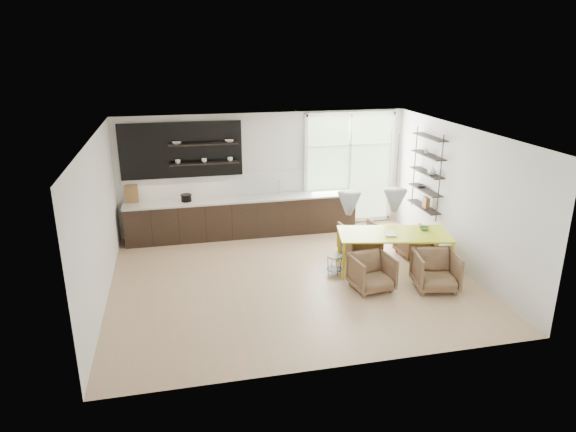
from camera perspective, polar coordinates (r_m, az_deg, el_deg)
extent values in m
cube|color=tan|center=(10.27, 0.47, -7.02)|extent=(7.00, 6.00, 0.01)
cube|color=silver|center=(12.56, -2.62, 4.84)|extent=(7.00, 0.02, 2.90)
cube|color=silver|center=(9.60, -20.31, -0.72)|extent=(0.02, 6.00, 2.90)
cube|color=silver|center=(11.03, 18.50, 1.91)|extent=(0.02, 6.00, 2.90)
cube|color=white|center=(9.39, 0.51, 9.18)|extent=(7.00, 6.00, 0.01)
cube|color=#B2D1A5|center=(13.07, 6.76, 5.27)|extent=(2.20, 0.02, 2.70)
cube|color=white|center=(13.04, 6.80, 5.24)|extent=(2.30, 0.08, 2.80)
cone|color=silver|center=(9.47, 6.79, 1.35)|extent=(0.44, 0.44, 0.42)
cone|color=silver|center=(9.80, 11.77, 1.68)|extent=(0.44, 0.44, 0.42)
cylinder|color=black|center=(9.26, 6.98, 6.11)|extent=(0.01, 0.01, 0.89)
cylinder|color=black|center=(9.60, 12.09, 6.28)|extent=(0.01, 0.01, 0.89)
cube|color=black|center=(12.44, -5.00, -0.16)|extent=(5.50, 0.65, 0.90)
cube|color=beige|center=(12.29, -5.07, 1.91)|extent=(5.54, 0.69, 0.04)
cube|color=silver|center=(12.52, -5.30, 3.55)|extent=(5.50, 0.02, 0.55)
cube|color=black|center=(12.21, -11.75, 7.18)|extent=(2.80, 0.06, 1.30)
cube|color=black|center=(12.06, -9.39, 7.91)|extent=(1.60, 0.28, 0.03)
cube|color=black|center=(12.15, -9.28, 5.83)|extent=(1.60, 0.28, 0.03)
cube|color=brown|center=(12.41, -17.00, 2.42)|extent=(0.30, 0.10, 0.42)
cylinder|color=silver|center=(12.48, -1.05, 3.19)|extent=(0.02, 0.02, 0.40)
imported|color=white|center=(12.03, -12.28, 7.92)|extent=(0.22, 0.22, 0.05)
imported|color=white|center=(12.10, -6.54, 8.27)|extent=(0.22, 0.22, 0.05)
imported|color=white|center=(12.12, -12.14, 5.93)|extent=(0.12, 0.12, 0.10)
imported|color=white|center=(12.13, -9.29, 6.12)|extent=(0.12, 0.12, 0.10)
imported|color=white|center=(12.18, -6.46, 6.29)|extent=(0.12, 0.12, 0.10)
cylinder|color=black|center=(12.20, -11.24, 1.95)|extent=(0.24, 0.24, 0.15)
cube|color=black|center=(11.40, 16.51, 3.94)|extent=(0.02, 0.02, 1.90)
cube|color=black|center=(12.43, 13.88, 5.34)|extent=(0.02, 0.02, 1.90)
cube|color=black|center=(12.12, 14.82, 1.00)|extent=(0.26, 1.20, 0.02)
cube|color=black|center=(12.01, 14.98, 2.82)|extent=(0.26, 1.20, 0.02)
cube|color=black|center=(11.91, 15.14, 4.67)|extent=(0.26, 1.20, 0.02)
cube|color=black|center=(11.82, 15.30, 6.55)|extent=(0.26, 1.20, 0.03)
cube|color=black|center=(11.75, 15.47, 8.46)|extent=(0.26, 1.20, 0.03)
imported|color=white|center=(11.67, 15.74, 4.89)|extent=(0.18, 0.18, 0.19)
imported|color=#333338|center=(12.17, 14.57, 3.25)|extent=(0.22, 0.22, 0.05)
imported|color=white|center=(11.90, 15.11, 6.93)|extent=(0.10, 0.10, 0.09)
cube|color=brown|center=(11.99, 15.09, 1.46)|extent=(0.10, 0.18, 0.24)
cube|color=#C4D31D|center=(10.57, 11.68, -1.98)|extent=(2.37, 1.43, 0.03)
cube|color=#C4D31D|center=(10.14, 6.19, -5.06)|extent=(0.06, 0.06, 0.77)
cube|color=#C4D31D|center=(10.96, 5.65, -3.18)|extent=(0.06, 0.06, 0.77)
cube|color=#C4D31D|center=(10.60, 17.64, -4.79)|extent=(0.06, 0.06, 0.77)
cube|color=#C4D31D|center=(11.39, 16.29, -3.02)|extent=(0.06, 0.06, 0.77)
imported|color=brown|center=(11.37, 7.98, -2.59)|extent=(0.84, 0.86, 0.72)
imported|color=brown|center=(11.61, 13.80, -2.77)|extent=(0.74, 0.76, 0.63)
imported|color=brown|center=(9.86, 9.28, -6.21)|extent=(0.82, 0.83, 0.68)
imported|color=brown|center=(10.14, 16.08, -5.85)|extent=(0.92, 0.94, 0.73)
cylinder|color=black|center=(10.36, 5.21, -4.47)|extent=(0.30, 0.30, 0.02)
cylinder|color=black|center=(10.47, 5.17, -5.87)|extent=(0.31, 0.31, 0.01)
cylinder|color=black|center=(10.49, 5.89, -5.36)|extent=(0.01, 0.01, 0.39)
cylinder|color=black|center=(10.56, 4.90, -5.16)|extent=(0.01, 0.01, 0.39)
cylinder|color=black|center=(10.39, 4.47, -5.55)|extent=(0.01, 0.01, 0.39)
cylinder|color=black|center=(10.32, 5.47, -5.75)|extent=(0.01, 0.01, 0.39)
imported|color=white|center=(10.46, 10.71, -1.97)|extent=(0.29, 0.34, 0.03)
imported|color=#4C7A4A|center=(10.89, 14.90, -1.34)|extent=(0.20, 0.20, 0.06)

